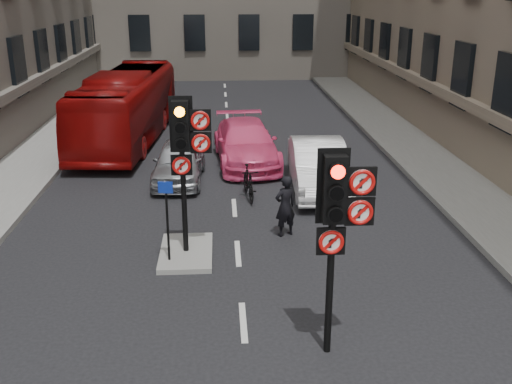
{
  "coord_description": "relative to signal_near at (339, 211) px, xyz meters",
  "views": [
    {
      "loc": [
        -0.36,
        -7.72,
        6.0
      ],
      "look_at": [
        0.23,
        1.92,
        2.6
      ],
      "focal_mm": 42.0,
      "sensor_mm": 36.0,
      "label": 1
    }
  ],
  "objects": [
    {
      "name": "signal_far",
      "position": [
        -2.6,
        4.0,
        0.12
      ],
      "size": [
        0.91,
        0.4,
        3.58
      ],
      "color": "black",
      "rests_on": "centre_island"
    },
    {
      "name": "pavement_left",
      "position": [
        -8.69,
        11.01,
        -2.5
      ],
      "size": [
        3.0,
        50.0,
        0.16
      ],
      "primitive_type": "cube",
      "color": "gray",
      "rests_on": "ground"
    },
    {
      "name": "centre_island",
      "position": [
        -2.69,
        4.01,
        -2.52
      ],
      "size": [
        1.2,
        2.0,
        0.12
      ],
      "primitive_type": "cube",
      "color": "gray",
      "rests_on": "ground"
    },
    {
      "name": "pavement_right",
      "position": [
        5.71,
        11.01,
        -2.5
      ],
      "size": [
        3.0,
        50.0,
        0.16
      ],
      "primitive_type": "cube",
      "color": "gray",
      "rests_on": "ground"
    },
    {
      "name": "info_sign",
      "position": [
        -3.04,
        3.51,
        -1.27
      ],
      "size": [
        0.32,
        0.11,
        1.85
      ],
      "rotation": [
        0.0,
        0.0,
        -0.13
      ],
      "color": "black",
      "rests_on": "centre_island"
    },
    {
      "name": "car_pink",
      "position": [
        -0.95,
        11.41,
        -1.86
      ],
      "size": [
        2.36,
        5.07,
        1.43
      ],
      "primitive_type": "imported",
      "rotation": [
        0.0,
        0.0,
        0.07
      ],
      "color": "#EF467E",
      "rests_on": "ground"
    },
    {
      "name": "bus_red",
      "position": [
        -5.47,
        14.81,
        -1.2
      ],
      "size": [
        3.1,
        10.06,
        2.76
      ],
      "primitive_type": "imported",
      "rotation": [
        0.0,
        0.0,
        -0.08
      ],
      "color": "maroon",
      "rests_on": "ground"
    },
    {
      "name": "car_white",
      "position": [
        1.11,
        8.43,
        -1.84
      ],
      "size": [
        1.76,
        4.57,
        1.49
      ],
      "primitive_type": "imported",
      "rotation": [
        0.0,
        0.0,
        -0.04
      ],
      "color": "silver",
      "rests_on": "ground"
    },
    {
      "name": "motorcyclist",
      "position": [
        -0.27,
        5.01,
        -1.8
      ],
      "size": [
        0.67,
        0.58,
        1.56
      ],
      "primitive_type": "imported",
      "rotation": [
        0.0,
        0.0,
        3.57
      ],
      "color": "black",
      "rests_on": "ground"
    },
    {
      "name": "car_silver",
      "position": [
        -3.16,
        9.57,
        -1.95
      ],
      "size": [
        1.65,
        3.8,
        1.27
      ],
      "primitive_type": "imported",
      "rotation": [
        0.0,
        0.0,
        -0.04
      ],
      "color": "#9EA1A5",
      "rests_on": "ground"
    },
    {
      "name": "motorcycle",
      "position": [
        -1.05,
        7.78,
        -2.1
      ],
      "size": [
        0.63,
        1.64,
        0.96
      ],
      "primitive_type": "imported",
      "rotation": [
        0.0,
        0.0,
        0.11
      ],
      "color": "black",
      "rests_on": "ground"
    },
    {
      "name": "signal_near",
      "position": [
        0.0,
        0.0,
        0.0
      ],
      "size": [
        0.91,
        0.4,
        3.58
      ],
      "color": "black",
      "rests_on": "ground"
    }
  ]
}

